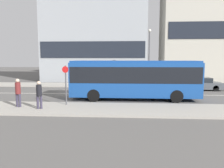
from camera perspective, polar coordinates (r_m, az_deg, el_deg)
The scene contains 11 objects.
ground_plane at distance 20.59m, azimuth -7.73°, elevation -2.57°, with size 120.00×120.00×0.00m, color #595654.
sidewalk_near at distance 14.62m, azimuth -12.64°, elevation -6.25°, with size 44.00×3.50×0.13m.
sidewalk_far at distance 26.67m, azimuth -5.06°, elevation -0.27°, with size 44.00×3.50×0.13m.
lane_centerline at distance 20.59m, azimuth -7.73°, elevation -2.56°, with size 41.80×0.16×0.01m.
apartment_block_left_tower at distance 33.20m, azimuth -4.43°, elevation 15.03°, with size 14.79×6.31×16.22m.
city_bus at distance 17.58m, azimuth 5.81°, elevation 1.78°, with size 10.11×2.59×3.12m.
parked_car_0 at distance 24.54m, azimuth 21.88°, elevation -0.02°, with size 4.29×1.74×1.32m.
pedestrian_near_stop at distance 15.51m, azimuth -23.35°, elevation -1.64°, with size 0.35×0.34×1.86m.
pedestrian_down_pavement at distance 14.46m, azimuth -18.51°, elevation -2.26°, with size 0.34×0.34×1.76m.
bus_stop_sign at distance 15.23m, azimuth -11.99°, elevation 0.54°, with size 0.44×0.12×2.69m.
street_lamp at distance 25.71m, azimuth 9.70°, elevation 8.45°, with size 0.36×0.36×6.48m.
Camera 1 is at (4.09, -19.90, 3.31)m, focal length 35.00 mm.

